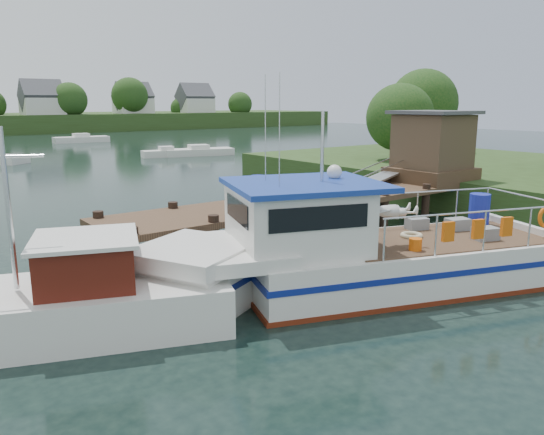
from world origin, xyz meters
TOP-DOWN VIEW (x-y plane):
  - ground_plane at (0.00, 0.00)m, footprint 160.00×160.00m
  - near_shore at (16.88, -0.73)m, footprint 16.00×30.00m
  - dock at (6.51, 0.01)m, footprint 16.60×3.00m
  - lobster_boat at (-1.30, -5.14)m, footprint 11.24×6.29m
  - work_boat at (-8.31, -3.24)m, footprint 8.20×4.86m
  - moored_far at (10.16, 52.09)m, footprint 6.57×2.63m
  - moored_b at (10.56, 29.57)m, footprint 4.50×2.24m
  - moored_c at (13.53, 28.93)m, footprint 6.63×3.66m

SIDE VIEW (x-z plane):
  - ground_plane at x=0.00m, z-range 0.00..0.00m
  - moored_b at x=10.56m, z-range -0.12..0.83m
  - moored_c at x=13.53m, z-range -0.13..0.87m
  - moored_far at x=10.16m, z-range -0.14..0.95m
  - work_boat at x=-8.31m, z-range -1.50..2.88m
  - lobster_boat at x=-1.30m, z-range -1.75..3.75m
  - near_shore at x=16.88m, z-range -1.83..5.93m
  - dock at x=6.51m, z-range -0.15..4.63m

